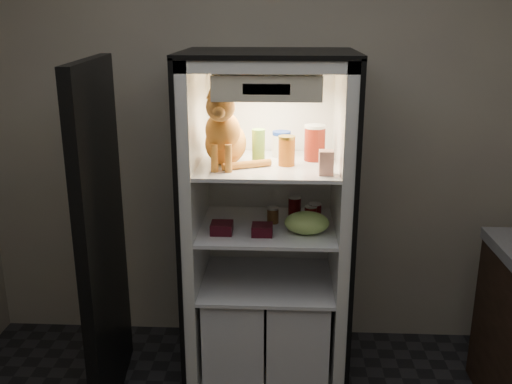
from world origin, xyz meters
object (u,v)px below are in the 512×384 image
berry_box_left (222,228)px  soda_can_c (311,217)px  grape_bag (307,223)px  refrigerator (268,246)px  salsa_jar (287,151)px  mayo_tub (281,144)px  soda_can_b (315,215)px  tabby_cat (224,135)px  cream_carton (326,163)px  pepper_jar (315,143)px  soda_can_a (295,208)px  berry_box_right (262,230)px  condiment_jar (273,215)px  parmesan_shaker (258,146)px

berry_box_left → soda_can_c: bearing=11.7°
grape_bag → refrigerator: bearing=140.6°
soda_can_c → grape_bag: (-0.02, -0.08, -0.00)m
salsa_jar → mayo_tub: bearing=98.3°
refrigerator → soda_can_b: refrigerator is taller
tabby_cat → cream_carton: (0.52, -0.14, -0.10)m
pepper_jar → soda_can_a: bearing=174.9°
soda_can_a → berry_box_left: size_ratio=1.16×
soda_can_c → grape_bag: 0.08m
soda_can_b → berry_box_left: bearing=-165.5°
berry_box_right → salsa_jar: bearing=42.8°
cream_carton → condiment_jar: cream_carton is taller
pepper_jar → grape_bag: 0.44m
grape_bag → berry_box_left: size_ratio=2.07×
berry_box_left → berry_box_right: bearing=-3.2°
pepper_jar → berry_box_right: size_ratio=1.78×
soda_can_a → condiment_jar: bearing=-155.5°
pepper_jar → soda_can_a: pepper_jar is taller
cream_carton → soda_can_b: size_ratio=0.93×
tabby_cat → pepper_jar: bearing=18.4°
condiment_jar → refrigerator: bearing=144.8°
salsa_jar → grape_bag: size_ratio=0.66×
pepper_jar → soda_can_c: pepper_jar is taller
soda_can_c → condiment_jar: (-0.21, 0.07, -0.02)m
soda_can_c → tabby_cat: bearing=-176.8°
mayo_tub → refrigerator: bearing=-123.8°
tabby_cat → soda_can_b: tabby_cat is taller
pepper_jar → salsa_jar: bearing=-142.2°
parmesan_shaker → grape_bag: bearing=-24.3°
parmesan_shaker → condiment_jar: size_ratio=2.05×
tabby_cat → soda_can_a: bearing=23.9°
soda_can_b → mayo_tub: bearing=138.1°
cream_carton → berry_box_right: bearing=169.4°
grape_bag → tabby_cat: bearing=173.0°
soda_can_b → grape_bag: (-0.05, -0.11, -0.01)m
parmesan_shaker → soda_can_a: bearing=24.4°
tabby_cat → mayo_tub: 0.38m
pepper_jar → soda_can_a: size_ratio=1.46×
soda_can_b → grape_bag: 0.12m
berry_box_right → soda_can_a: bearing=54.3°
refrigerator → berry_box_right: bearing=-96.5°
refrigerator → tabby_cat: bearing=-151.7°
soda_can_c → grape_bag: bearing=-106.2°
berry_box_left → salsa_jar: bearing=16.6°
refrigerator → soda_can_c: refrigerator is taller
berry_box_left → berry_box_right: size_ratio=1.05×
pepper_jar → cream_carton: pepper_jar is taller
pepper_jar → berry_box_right: 0.55m
tabby_cat → soda_can_b: 0.66m
condiment_jar → grape_bag: 0.24m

